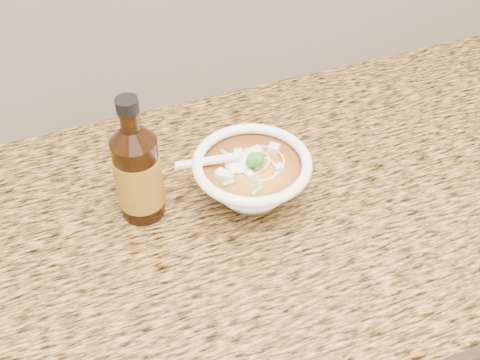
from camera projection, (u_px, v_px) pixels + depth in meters
name	position (u px, v px, depth m)	size (l,w,h in m)	color
counter_slab	(231.00, 220.00, 0.97)	(4.00, 0.68, 0.04)	#A97A3E
soup_bowl	(252.00, 179.00, 0.95)	(0.21, 0.19, 0.10)	white
hot_sauce_bottle	(138.00, 173.00, 0.90)	(0.09, 0.09, 0.22)	#341807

